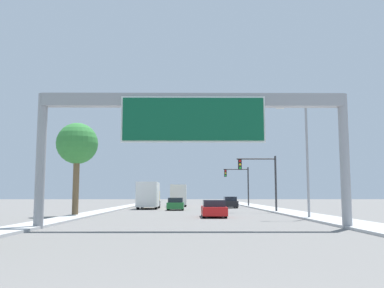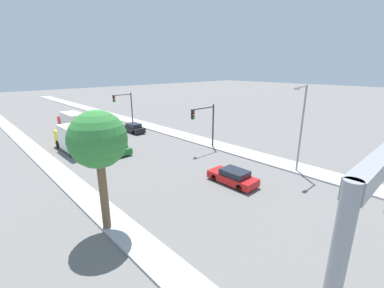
{
  "view_description": "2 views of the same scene",
  "coord_description": "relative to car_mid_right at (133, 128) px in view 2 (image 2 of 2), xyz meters",
  "views": [
    {
      "loc": [
        -0.23,
        -4.97,
        1.82
      ],
      "look_at": [
        0.0,
        26.45,
        5.51
      ],
      "focal_mm": 40.0,
      "sensor_mm": 36.0,
      "label": 1
    },
    {
      "loc": [
        -15.55,
        16.43,
        10.14
      ],
      "look_at": [
        1.43,
        34.44,
        2.7
      ],
      "focal_mm": 24.0,
      "sensor_mm": 36.0,
      "label": 2
    }
  ],
  "objects": [
    {
      "name": "traffic_light_near_intersection",
      "position": [
        1.94,
        -14.3,
        3.11
      ],
      "size": [
        4.0,
        0.32,
        5.66
      ],
      "color": "#2D2D30",
      "rests_on": "ground"
    },
    {
      "name": "palm_tree_background",
      "position": [
        -14.89,
        -21.52,
        5.25
      ],
      "size": [
        3.46,
        3.46,
        7.8
      ],
      "color": "brown",
      "rests_on": "ground"
    },
    {
      "name": "traffic_light_mid_block",
      "position": [
        2.05,
        5.7,
        3.15
      ],
      "size": [
        3.73,
        0.32,
        5.76
      ],
      "color": "#2D2D30",
      "rests_on": "ground"
    },
    {
      "name": "median_strip_left",
      "position": [
        -14.25,
        7.7,
        -0.63
      ],
      "size": [
        2.0,
        120.0,
        0.15
      ],
      "color": "#AFAFAF",
      "rests_on": "ground"
    },
    {
      "name": "car_mid_right",
      "position": [
        0.0,
        0.0,
        0.0
      ],
      "size": [
        1.76,
        4.59,
        1.49
      ],
      "color": "black",
      "rests_on": "ground"
    },
    {
      "name": "truck_box_secondary",
      "position": [
        -10.5,
        -3.56,
        0.96
      ],
      "size": [
        2.46,
        7.4,
        3.28
      ],
      "color": "yellow",
      "rests_on": "ground"
    },
    {
      "name": "street_lamp_right",
      "position": [
        3.08,
        -25.62,
        4.34
      ],
      "size": [
        2.32,
        0.28,
        8.61
      ],
      "color": "gray",
      "rests_on": "ground"
    },
    {
      "name": "sidewalk_right",
      "position": [
        4.25,
        7.7,
        -0.63
      ],
      "size": [
        3.0,
        120.0,
        0.15
      ],
      "color": "#AFAFAF",
      "rests_on": "ground"
    },
    {
      "name": "car_far_right",
      "position": [
        -3.5,
        -22.92,
        -0.05
      ],
      "size": [
        1.89,
        4.59,
        1.36
      ],
      "color": "red",
      "rests_on": "ground"
    },
    {
      "name": "car_far_left",
      "position": [
        -7.0,
        -7.68,
        -0.03
      ],
      "size": [
        1.88,
        4.57,
        1.41
      ],
      "color": "#1E662D",
      "rests_on": "ground"
    },
    {
      "name": "truck_box_primary",
      "position": [
        -7.0,
        6.94,
        0.91
      ],
      "size": [
        2.32,
        7.49,
        3.18
      ],
      "color": "red",
      "rests_on": "ground"
    }
  ]
}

